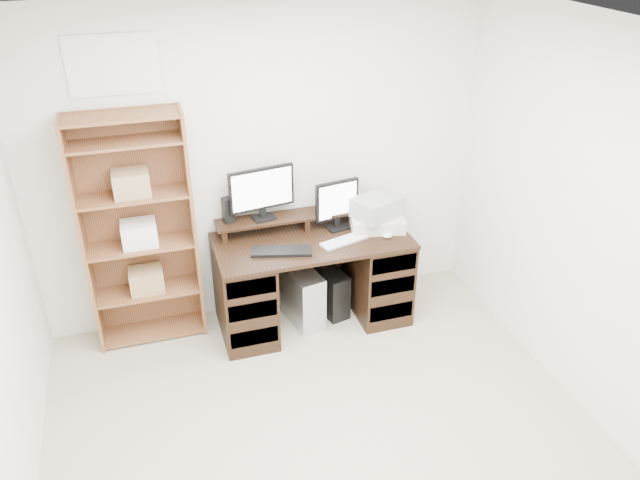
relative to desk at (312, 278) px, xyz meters
name	(u,v)px	position (x,y,z in m)	size (l,w,h in m)	color
room	(350,309)	(-0.29, -1.64, 0.86)	(3.54, 4.04, 2.54)	#B7AD91
desk	(312,278)	(0.00, 0.00, 0.00)	(1.50, 0.70, 0.75)	black
riser_shelf	(304,216)	(0.00, 0.21, 0.45)	(1.40, 0.22, 0.12)	black
monitor_wide	(262,191)	(-0.33, 0.23, 0.71)	(0.52, 0.16, 0.41)	black
monitor_small	(337,203)	(0.24, 0.12, 0.58)	(0.36, 0.16, 0.40)	black
speaker	(228,210)	(-0.59, 0.24, 0.58)	(0.08, 0.08, 0.20)	black
keyboard_black	(282,251)	(-0.27, -0.14, 0.37)	(0.44, 0.15, 0.02)	black
keyboard_white	(344,241)	(0.22, -0.12, 0.37)	(0.38, 0.12, 0.02)	silver
mouse	(388,236)	(0.56, -0.16, 0.38)	(0.08, 0.06, 0.03)	white
printer	(377,222)	(0.55, 0.03, 0.41)	(0.41, 0.31, 0.10)	beige
basket	(377,207)	(0.55, 0.03, 0.54)	(0.37, 0.26, 0.16)	#90959A
tower_silver	(301,295)	(-0.09, 0.02, -0.16)	(0.21, 0.47, 0.47)	#B6B9BE
tower_black	(330,290)	(0.17, 0.07, -0.19)	(0.25, 0.42, 0.39)	black
bookshelf	(139,230)	(-1.26, 0.21, 0.53)	(0.80, 0.30, 1.80)	brown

